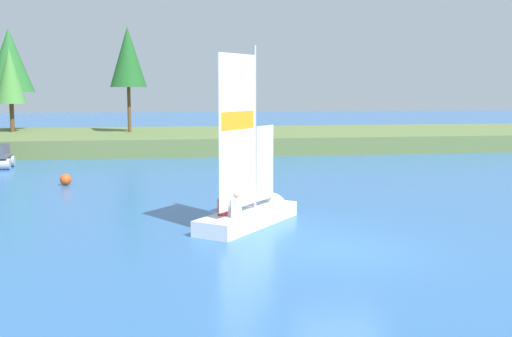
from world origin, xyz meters
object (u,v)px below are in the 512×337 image
Objects in this scene: sailboat at (258,207)px; channel_buoy at (66,179)px; shoreline_tree_midleft at (9,61)px; shoreline_tree_midright at (128,57)px; shoreline_tree_centre at (10,76)px.

sailboat is 11.71× the size of channel_buoy.
channel_buoy is at bearing -72.24° from shoreline_tree_midleft.
shoreline_tree_midleft reaches higher than shoreline_tree_midright.
channel_buoy is (6.97, -21.75, -6.20)m from shoreline_tree_midleft.
shoreline_tree_centre is at bearing -78.00° from shoreline_tree_midleft.
shoreline_tree_centre is 11.81× the size of channel_buoy.
shoreline_tree_midleft reaches higher than shoreline_tree_centre.
shoreline_tree_midright reaches higher than sailboat.
shoreline_tree_midright is 1.25× the size of sailboat.
sailboat is at bearing -50.86° from channel_buoy.
shoreline_tree_midright is 19.21m from channel_buoy.
shoreline_tree_centre is 1.01× the size of sailboat.
shoreline_tree_midleft is 34.66m from sailboat.
shoreline_tree_centre is (0.49, -2.32, -1.20)m from shoreline_tree_midleft.
shoreline_tree_centre is 32.19m from sailboat.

